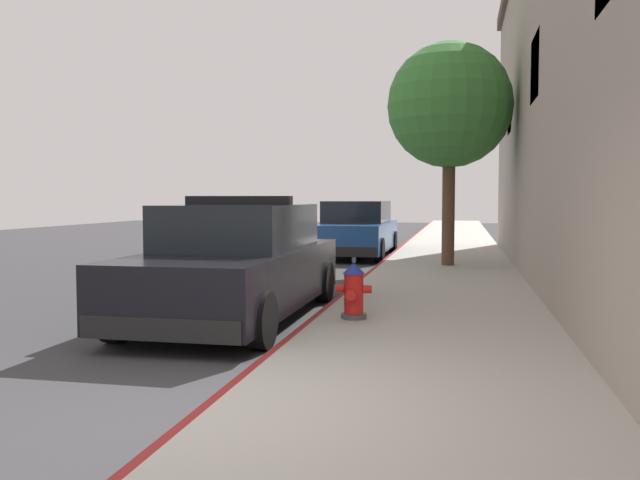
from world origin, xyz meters
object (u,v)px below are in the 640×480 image
at_px(fire_hydrant, 354,291).
at_px(street_tree, 450,106).
at_px(police_cruiser, 238,264).
at_px(parked_car_silver_ahead, 357,230).

relative_size(fire_hydrant, street_tree, 0.15).
bearing_deg(street_tree, police_cruiser, -112.70).
bearing_deg(fire_hydrant, police_cruiser, 163.45).
height_order(police_cruiser, fire_hydrant, police_cruiser).
distance_m(police_cruiser, fire_hydrant, 1.77).
distance_m(police_cruiser, street_tree, 7.60).
distance_m(fire_hydrant, street_tree, 7.73).
bearing_deg(street_tree, fire_hydrant, -98.33).
bearing_deg(fire_hydrant, parked_car_silver_ahead, 98.60).
relative_size(police_cruiser, fire_hydrant, 6.37).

